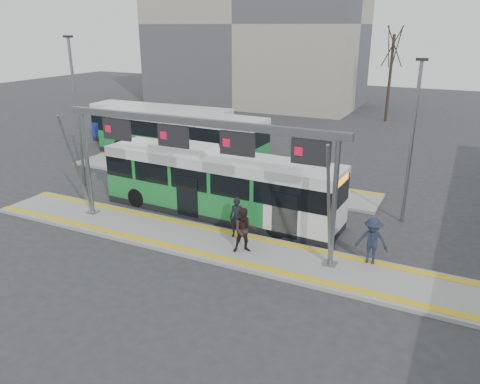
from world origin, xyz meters
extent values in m
plane|color=#2D2D30|center=(0.00, 0.00, 0.00)|extent=(120.00, 120.00, 0.00)
cube|color=gray|center=(0.00, 0.00, 0.07)|extent=(22.00, 3.00, 0.15)
cube|color=gray|center=(-4.00, 8.00, 0.07)|extent=(20.00, 3.00, 0.15)
cube|color=yellow|center=(0.00, 1.15, 0.16)|extent=(22.00, 0.35, 0.02)
cube|color=yellow|center=(0.00, -1.15, 0.16)|extent=(22.00, 0.35, 0.02)
cube|color=yellow|center=(-4.00, 9.15, 0.16)|extent=(20.00, 0.35, 0.02)
cylinder|color=slate|center=(-6.50, 0.30, 2.67)|extent=(0.20, 0.20, 5.05)
cube|color=slate|center=(-6.50, 0.30, 0.18)|extent=(0.50, 0.50, 0.06)
cylinder|color=slate|center=(-6.50, -0.40, 2.67)|extent=(0.12, 1.46, 4.90)
cylinder|color=slate|center=(5.50, 0.30, 2.67)|extent=(0.20, 0.20, 5.05)
cube|color=slate|center=(5.50, 0.30, 0.18)|extent=(0.50, 0.50, 0.06)
cylinder|color=slate|center=(5.50, -0.40, 2.67)|extent=(0.12, 1.46, 4.90)
cube|color=slate|center=(-0.50, 0.30, 5.20)|extent=(13.00, 0.25, 0.30)
cube|color=black|center=(-4.50, 0.30, 4.50)|extent=(1.50, 0.12, 0.95)
cube|color=red|center=(-4.95, 0.23, 4.50)|extent=(0.32, 0.02, 0.32)
cube|color=black|center=(-1.50, 0.30, 4.50)|extent=(1.50, 0.12, 0.95)
cube|color=red|center=(-1.95, 0.23, 4.50)|extent=(0.32, 0.02, 0.32)
cube|color=black|center=(1.50, 0.30, 4.50)|extent=(1.50, 0.12, 0.95)
cube|color=red|center=(1.05, 0.23, 4.50)|extent=(0.32, 0.02, 0.32)
cube|color=black|center=(4.50, 0.30, 4.50)|extent=(1.50, 0.12, 0.95)
cube|color=red|center=(4.05, 0.23, 4.50)|extent=(0.32, 0.02, 0.32)
cube|color=#9F9784|center=(-14.00, 36.00, 9.00)|extent=(24.00, 12.00, 18.00)
cube|color=black|center=(-0.97, 3.22, 0.18)|extent=(12.21, 3.03, 0.35)
cube|color=#1A7933|center=(-0.97, 3.22, 0.93)|extent=(12.21, 3.03, 1.16)
cube|color=black|center=(-0.97, 3.22, 2.02)|extent=(12.21, 2.95, 1.01)
cube|color=white|center=(-0.97, 3.22, 2.78)|extent=(12.21, 3.03, 0.51)
cube|color=orange|center=(5.08, 2.99, 2.68)|extent=(0.12, 1.80, 0.28)
cube|color=white|center=(-2.99, 3.30, 3.18)|extent=(3.10, 1.92, 0.30)
cylinder|color=black|center=(-5.25, 2.24, 0.51)|extent=(1.02, 0.34, 1.01)
cylinder|color=black|center=(-5.17, 4.52, 0.51)|extent=(1.02, 0.34, 1.01)
cylinder|color=black|center=(2.62, 1.95, 0.51)|extent=(1.02, 0.34, 1.01)
cylinder|color=black|center=(2.71, 4.22, 0.51)|extent=(1.02, 0.34, 1.01)
cube|color=black|center=(-8.50, 11.24, 0.19)|extent=(12.82, 3.17, 0.37)
cube|color=#1A7933|center=(-8.50, 11.24, 0.98)|extent=(12.82, 3.17, 1.22)
cube|color=black|center=(-8.50, 11.24, 2.12)|extent=(12.82, 3.09, 1.06)
cube|color=white|center=(-8.50, 11.24, 2.92)|extent=(12.82, 3.17, 0.53)
cylinder|color=black|center=(-12.99, 10.20, 0.53)|extent=(1.07, 0.36, 1.06)
cylinder|color=black|center=(-12.90, 12.61, 0.53)|extent=(1.07, 0.36, 1.06)
cylinder|color=black|center=(-4.72, 9.90, 0.53)|extent=(1.07, 0.36, 1.06)
cylinder|color=black|center=(-4.64, 12.30, 0.53)|extent=(1.07, 0.36, 1.06)
cube|color=black|center=(-12.08, 13.99, 0.17)|extent=(11.56, 3.05, 0.35)
cube|color=navy|center=(-12.08, 13.99, 0.92)|extent=(11.56, 3.05, 1.15)
cube|color=black|center=(-12.08, 13.99, 1.99)|extent=(11.56, 2.97, 1.00)
cube|color=white|center=(-12.08, 13.99, 2.74)|extent=(11.56, 3.05, 0.50)
cylinder|color=black|center=(-16.03, 12.69, 0.50)|extent=(1.01, 0.34, 1.00)
cylinder|color=black|center=(-16.13, 14.93, 0.50)|extent=(1.01, 0.34, 1.00)
cylinder|color=black|center=(-8.59, 13.02, 0.50)|extent=(1.01, 0.34, 1.00)
cylinder|color=black|center=(-8.69, 15.26, 0.50)|extent=(1.01, 0.34, 1.00)
imported|color=black|center=(1.15, 0.95, 1.05)|extent=(0.71, 0.53, 1.79)
imported|color=black|center=(2.06, -0.19, 1.10)|extent=(1.16, 1.09, 1.89)
imported|color=#1F2638|center=(6.87, 1.08, 1.10)|extent=(1.26, 0.76, 1.89)
cylinder|color=#382B21|center=(-7.24, 31.30, 3.67)|extent=(0.28, 0.28, 7.34)
cylinder|color=#382B21|center=(2.14, 31.54, 4.05)|extent=(0.28, 0.28, 8.10)
cylinder|color=#382B21|center=(-19.88, 31.32, 3.54)|extent=(0.28, 0.28, 7.07)
cylinder|color=slate|center=(-10.21, 3.66, 4.16)|extent=(0.16, 0.16, 8.31)
cube|color=black|center=(-10.21, 3.66, 8.31)|extent=(0.50, 0.25, 0.12)
cylinder|color=slate|center=(7.33, 6.26, 3.75)|extent=(0.16, 0.16, 7.50)
cube|color=black|center=(7.33, 6.26, 7.50)|extent=(0.50, 0.25, 0.12)
camera|label=1|loc=(9.50, -15.68, 8.87)|focal=35.00mm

